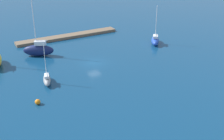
% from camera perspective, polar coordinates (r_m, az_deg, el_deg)
% --- Properties ---
extents(water, '(160.00, 160.00, 0.00)m').
position_cam_1_polar(water, '(62.24, -3.49, 1.37)').
color(water, navy).
rests_on(water, ground).
extents(pier_dock, '(26.61, 2.80, 0.68)m').
position_cam_1_polar(pier_dock, '(78.35, -8.40, 6.38)').
color(pier_dock, brown).
rests_on(pier_dock, ground).
extents(sailboat_blue_outer_mooring, '(4.65, 5.47, 9.33)m').
position_cam_1_polar(sailboat_blue_outer_mooring, '(73.39, 8.24, 5.67)').
color(sailboat_blue_outer_mooring, '#2347B2').
rests_on(sailboat_blue_outer_mooring, water).
extents(sailboat_navy_by_breakwater, '(6.82, 4.89, 12.87)m').
position_cam_1_polar(sailboat_navy_by_breakwater, '(67.18, -13.85, 3.79)').
color(sailboat_navy_by_breakwater, '#141E4C').
rests_on(sailboat_navy_by_breakwater, water).
extents(sailboat_gray_far_south, '(2.49, 4.69, 7.50)m').
position_cam_1_polar(sailboat_gray_far_south, '(54.56, -12.32, -1.75)').
color(sailboat_gray_far_south, gray).
rests_on(sailboat_gray_far_south, water).
extents(mooring_buoy_orange, '(0.88, 0.88, 0.88)m').
position_cam_1_polar(mooring_buoy_orange, '(48.57, -14.02, -5.93)').
color(mooring_buoy_orange, orange).
rests_on(mooring_buoy_orange, water).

